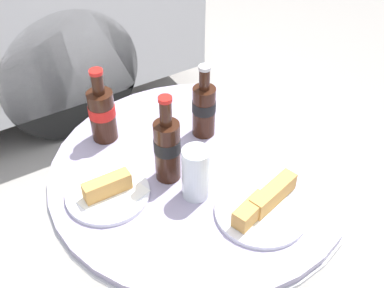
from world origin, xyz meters
TOP-DOWN VIEW (x-y plane):
  - bistro_table at (0.00, 0.00)m, footprint 0.81×0.81m
  - cola_bottle_left at (-0.16, 0.25)m, footprint 0.07×0.07m
  - cola_bottle_right at (0.09, 0.12)m, footprint 0.07×0.07m
  - cola_bottle_center at (-0.09, 0.01)m, footprint 0.07×0.07m
  - drinking_glass at (-0.06, -0.08)m, footprint 0.07×0.07m
  - lunch_plate_near at (0.04, -0.21)m, footprint 0.23×0.22m
  - lunch_plate_far at (-0.25, 0.03)m, footprint 0.21×0.21m

SIDE VIEW (x-z plane):
  - bistro_table at x=0.00m, z-range 0.23..0.98m
  - lunch_plate_far at x=-0.25m, z-range 0.74..0.80m
  - lunch_plate_near at x=0.04m, z-range 0.74..0.81m
  - drinking_glass at x=-0.06m, z-range 0.75..0.89m
  - cola_bottle_left at x=-0.16m, z-range 0.73..0.95m
  - cola_bottle_right at x=0.09m, z-range 0.73..0.95m
  - cola_bottle_center at x=-0.09m, z-range 0.73..0.98m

